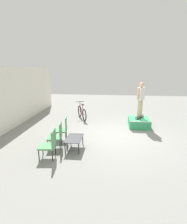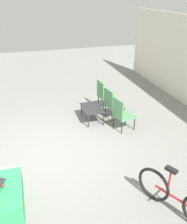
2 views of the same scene
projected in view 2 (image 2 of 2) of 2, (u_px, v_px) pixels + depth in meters
The scene contains 6 objects.
ground_plane at pixel (49, 154), 6.30m from camera, with size 24.00×24.00×0.00m, color gray.
coffee_table at pixel (92, 109), 7.80m from camera, with size 0.93×0.59×0.43m.
patio_chair_left at pixel (104, 94), 8.56m from camera, with size 0.57×0.57×0.98m.
patio_chair_center at pixel (112, 103), 7.89m from camera, with size 0.60×0.60×0.98m.
patio_chair_right at pixel (122, 113), 7.22m from camera, with size 0.61×0.61×0.98m.
bicycle at pixel (176, 197), 4.51m from camera, with size 1.52×0.81×0.98m.
Camera 2 is at (5.28, -0.40, 3.76)m, focal length 40.00 mm.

